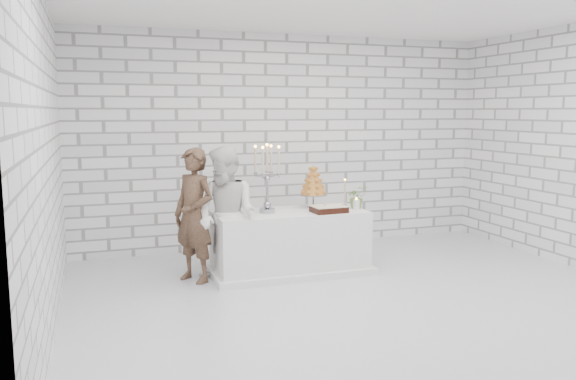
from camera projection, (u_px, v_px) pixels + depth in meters
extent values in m
cube|color=silver|center=(363.00, 297.00, 6.01)|extent=(6.00, 5.00, 0.01)
cube|color=white|center=(368.00, 1.00, 5.60)|extent=(6.00, 5.00, 0.01)
cube|color=white|center=(287.00, 142.00, 8.15)|extent=(6.00, 0.01, 3.00)
cube|color=white|center=(551.00, 183.00, 3.47)|extent=(6.00, 0.01, 3.00)
cube|color=white|center=(46.00, 163.00, 4.85)|extent=(0.01, 5.00, 3.00)
cube|color=white|center=(290.00, 242.00, 6.88)|extent=(1.80, 0.80, 0.75)
imported|color=#39261A|center=(194.00, 215.00, 6.48)|extent=(0.62, 0.67, 1.53)
imported|color=white|center=(227.00, 216.00, 6.41)|extent=(0.94, 0.95, 1.55)
cube|color=black|center=(329.00, 209.00, 6.74)|extent=(0.40, 0.30, 0.08)
cylinder|color=white|center=(356.00, 204.00, 6.96)|extent=(0.10, 0.10, 0.12)
cylinder|color=#C7B795|center=(345.00, 193.00, 7.20)|extent=(0.07, 0.07, 0.32)
imported|color=#567F37|center=(357.00, 197.00, 7.02)|extent=(0.26, 0.23, 0.28)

